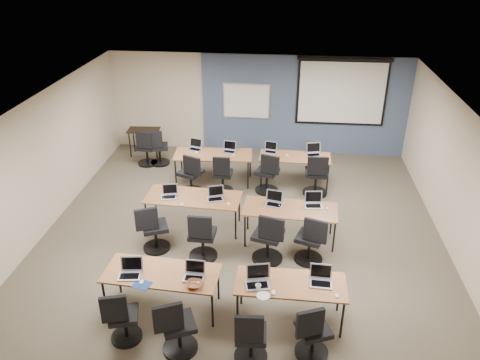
# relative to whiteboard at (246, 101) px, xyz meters

# --- Properties ---
(floor) EXTENTS (8.00, 9.00, 0.02)m
(floor) POSITION_rel_whiteboard_xyz_m (0.30, -4.43, -1.45)
(floor) COLOR #6B6354
(floor) RESTS_ON ground
(ceiling) EXTENTS (8.00, 9.00, 0.02)m
(ceiling) POSITION_rel_whiteboard_xyz_m (0.30, -4.43, 1.25)
(ceiling) COLOR white
(ceiling) RESTS_ON ground
(wall_back) EXTENTS (8.00, 0.04, 2.70)m
(wall_back) POSITION_rel_whiteboard_xyz_m (0.30, 0.07, -0.10)
(wall_back) COLOR beige
(wall_back) RESTS_ON ground
(wall_left) EXTENTS (0.04, 9.00, 2.70)m
(wall_left) POSITION_rel_whiteboard_xyz_m (-3.70, -4.43, -0.10)
(wall_left) COLOR beige
(wall_left) RESTS_ON ground
(wall_right) EXTENTS (0.04, 9.00, 2.70)m
(wall_right) POSITION_rel_whiteboard_xyz_m (4.30, -4.43, -0.10)
(wall_right) COLOR beige
(wall_right) RESTS_ON ground
(blue_accent_panel) EXTENTS (5.50, 0.04, 2.70)m
(blue_accent_panel) POSITION_rel_whiteboard_xyz_m (1.55, 0.04, -0.10)
(blue_accent_panel) COLOR #3D5977
(blue_accent_panel) RESTS_ON wall_back
(whiteboard) EXTENTS (1.28, 0.03, 0.98)m
(whiteboard) POSITION_rel_whiteboard_xyz_m (0.00, 0.00, 0.00)
(whiteboard) COLOR silver
(whiteboard) RESTS_ON wall_back
(projector_screen) EXTENTS (2.40, 0.10, 1.82)m
(projector_screen) POSITION_rel_whiteboard_xyz_m (2.50, -0.02, 0.44)
(projector_screen) COLOR black
(projector_screen) RESTS_ON wall_back
(training_table_front_left) EXTENTS (1.80, 0.75, 0.73)m
(training_table_front_left) POSITION_rel_whiteboard_xyz_m (-0.74, -6.48, -0.77)
(training_table_front_left) COLOR brown
(training_table_front_left) RESTS_ON floor
(training_table_front_right) EXTENTS (1.68, 0.70, 0.73)m
(training_table_front_right) POSITION_rel_whiteboard_xyz_m (1.27, -6.52, -0.77)
(training_table_front_right) COLOR brown
(training_table_front_right) RESTS_ON floor
(training_table_mid_left) EXTENTS (1.92, 0.80, 0.73)m
(training_table_mid_left) POSITION_rel_whiteboard_xyz_m (-0.70, -4.06, -0.76)
(training_table_mid_left) COLOR brown
(training_table_mid_left) RESTS_ON floor
(training_table_mid_right) EXTENTS (1.81, 0.75, 0.73)m
(training_table_mid_right) POSITION_rel_whiteboard_xyz_m (1.24, -4.32, -0.76)
(training_table_mid_right) COLOR brown
(training_table_mid_right) RESTS_ON floor
(training_table_back_left) EXTENTS (1.87, 0.78, 0.73)m
(training_table_back_left) POSITION_rel_whiteboard_xyz_m (-0.62, -1.94, -0.76)
(training_table_back_left) COLOR brown
(training_table_back_left) RESTS_ON floor
(training_table_back_right) EXTENTS (1.69, 0.70, 0.73)m
(training_table_back_right) POSITION_rel_whiteboard_xyz_m (1.34, -1.88, -0.77)
(training_table_back_right) COLOR #99683D
(training_table_back_right) RESTS_ON floor
(laptop_0) EXTENTS (0.34, 0.29, 0.26)m
(laptop_0) POSITION_rel_whiteboard_xyz_m (-1.20, -6.57, -0.66)
(laptop_0) COLOR #9D9EA8
(laptop_0) RESTS_ON training_table_front_left
(mouse_0) EXTENTS (0.09, 0.12, 0.04)m
(mouse_0) POSITION_rel_whiteboard_xyz_m (-0.98, -6.74, -0.71)
(mouse_0) COLOR white
(mouse_0) RESTS_ON training_table_front_left
(task_chair_0) EXTENTS (0.47, 0.46, 0.95)m
(task_chair_0) POSITION_rel_whiteboard_xyz_m (-1.16, -7.20, -1.06)
(task_chair_0) COLOR black
(task_chair_0) RESTS_ON floor
(laptop_1) EXTENTS (0.31, 0.27, 0.24)m
(laptop_1) POSITION_rel_whiteboard_xyz_m (-0.21, -6.52, -0.66)
(laptop_1) COLOR silver
(laptop_1) RESTS_ON training_table_front_left
(mouse_1) EXTENTS (0.07, 0.10, 0.03)m
(mouse_1) POSITION_rel_whiteboard_xyz_m (-0.12, -6.65, -0.71)
(mouse_1) COLOR white
(mouse_1) RESTS_ON training_table_front_left
(task_chair_1) EXTENTS (0.55, 0.52, 1.00)m
(task_chair_1) POSITION_rel_whiteboard_xyz_m (-0.32, -7.33, -1.04)
(task_chair_1) COLOR black
(task_chair_1) RESTS_ON floor
(laptop_2) EXTENTS (0.36, 0.31, 0.27)m
(laptop_2) POSITION_rel_whiteboard_xyz_m (0.77, -6.57, -0.65)
(laptop_2) COLOR #B5B5BC
(laptop_2) RESTS_ON training_table_front_right
(mouse_2) EXTENTS (0.07, 0.11, 0.04)m
(mouse_2) POSITION_rel_whiteboard_xyz_m (1.02, -6.78, -0.71)
(mouse_2) COLOR white
(mouse_2) RESTS_ON training_table_front_right
(task_chair_2) EXTENTS (0.48, 0.48, 0.97)m
(task_chair_2) POSITION_rel_whiteboard_xyz_m (0.73, -7.39, -1.05)
(task_chair_2) COLOR black
(task_chair_2) RESTS_ON floor
(laptop_3) EXTENTS (0.33, 0.28, 0.25)m
(laptop_3) POSITION_rel_whiteboard_xyz_m (1.72, -6.45, -0.66)
(laptop_3) COLOR #B7B7BD
(laptop_3) RESTS_ON training_table_front_right
(mouse_3) EXTENTS (0.07, 0.10, 0.03)m
(mouse_3) POSITION_rel_whiteboard_xyz_m (1.93, -6.75, -0.71)
(mouse_3) COLOR white
(mouse_3) RESTS_ON training_table_front_right
(task_chair_3) EXTENTS (0.51, 0.49, 0.97)m
(task_chair_3) POSITION_rel_whiteboard_xyz_m (1.59, -7.22, -1.05)
(task_chair_3) COLOR black
(task_chair_3) RESTS_ON floor
(laptop_4) EXTENTS (0.31, 0.26, 0.24)m
(laptop_4) POSITION_rel_whiteboard_xyz_m (-1.18, -4.09, -0.66)
(laptop_4) COLOR #A5A5AB
(laptop_4) RESTS_ON training_table_mid_left
(mouse_4) EXTENTS (0.06, 0.10, 0.03)m
(mouse_4) POSITION_rel_whiteboard_xyz_m (-0.86, -4.40, -0.71)
(mouse_4) COLOR white
(mouse_4) RESTS_ON training_table_mid_left
(task_chair_4) EXTENTS (0.55, 0.52, 1.00)m
(task_chair_4) POSITION_rel_whiteboard_xyz_m (-1.31, -4.92, -1.04)
(task_chair_4) COLOR black
(task_chair_4) RESTS_ON floor
(laptop_5) EXTENTS (0.31, 0.27, 0.24)m
(laptop_5) POSITION_rel_whiteboard_xyz_m (-0.25, -4.08, -0.66)
(laptop_5) COLOR #A2A2AF
(laptop_5) RESTS_ON training_table_mid_left
(mouse_5) EXTENTS (0.08, 0.11, 0.04)m
(mouse_5) POSITION_rel_whiteboard_xyz_m (0.04, -4.29, -0.71)
(mouse_5) COLOR white
(mouse_5) RESTS_ON training_table_mid_left
(task_chair_5) EXTENTS (0.54, 0.54, 1.01)m
(task_chair_5) POSITION_rel_whiteboard_xyz_m (-0.35, -5.09, -1.03)
(task_chair_5) COLOR black
(task_chair_5) RESTS_ON floor
(laptop_6) EXTENTS (0.33, 0.28, 0.25)m
(laptop_6) POSITION_rel_whiteboard_xyz_m (0.93, -4.18, -0.66)
(laptop_6) COLOR #B1B1B1
(laptop_6) RESTS_ON training_table_mid_right
(mouse_6) EXTENTS (0.06, 0.09, 0.03)m
(mouse_6) POSITION_rel_whiteboard_xyz_m (1.03, -4.27, -0.71)
(mouse_6) COLOR white
(mouse_6) RESTS_ON training_table_mid_right
(task_chair_6) EXTENTS (0.58, 0.58, 1.05)m
(task_chair_6) POSITION_rel_whiteboard_xyz_m (0.87, -5.04, -1.01)
(task_chair_6) COLOR black
(task_chair_6) RESTS_ON floor
(laptop_7) EXTENTS (0.34, 0.29, 0.26)m
(laptop_7) POSITION_rel_whiteboard_xyz_m (1.69, -4.15, -0.66)
(laptop_7) COLOR #ABABAB
(laptop_7) RESTS_ON training_table_mid_right
(mouse_7) EXTENTS (0.08, 0.10, 0.03)m
(mouse_7) POSITION_rel_whiteboard_xyz_m (1.96, -4.27, -0.71)
(mouse_7) COLOR white
(mouse_7) RESTS_ON training_table_mid_right
(task_chair_7) EXTENTS (0.55, 0.53, 1.01)m
(task_chair_7) POSITION_rel_whiteboard_xyz_m (1.64, -4.99, -1.03)
(task_chair_7) COLOR black
(task_chair_7) RESTS_ON floor
(laptop_8) EXTENTS (0.32, 0.28, 0.25)m
(laptop_8) POSITION_rel_whiteboard_xyz_m (-1.11, -1.68, -0.66)
(laptop_8) COLOR #AFAFAF
(laptop_8) RESTS_ON training_table_back_left
(mouse_8) EXTENTS (0.08, 0.11, 0.04)m
(mouse_8) POSITION_rel_whiteboard_xyz_m (-1.03, -1.92, -0.71)
(mouse_8) COLOR white
(mouse_8) RESTS_ON training_table_back_left
(task_chair_8) EXTENTS (0.57, 0.54, 1.02)m
(task_chair_8) POSITION_rel_whiteboard_xyz_m (-1.04, -2.62, -1.03)
(task_chair_8) COLOR black
(task_chair_8) RESTS_ON floor
(laptop_9) EXTENTS (0.31, 0.27, 0.24)m
(laptop_9) POSITION_rel_whiteboard_xyz_m (-0.25, -1.75, -0.66)
(laptop_9) COLOR #B9BAC5
(laptop_9) RESTS_ON training_table_back_left
(mouse_9) EXTENTS (0.09, 0.12, 0.04)m
(mouse_9) POSITION_rel_whiteboard_xyz_m (-0.12, -1.97, -0.71)
(mouse_9) COLOR white
(mouse_9) RESTS_ON training_table_back_left
(task_chair_9) EXTENTS (0.48, 0.48, 0.97)m
(task_chair_9) POSITION_rel_whiteboard_xyz_m (-0.33, -2.49, -1.05)
(task_chair_9) COLOR black
(task_chair_9) RESTS_ON floor
(laptop_10) EXTENTS (0.30, 0.26, 0.23)m
(laptop_10) POSITION_rel_whiteboard_xyz_m (0.75, -1.66, -0.66)
(laptop_10) COLOR #AAAAB4
(laptop_10) RESTS_ON training_table_back_right
(mouse_10) EXTENTS (0.08, 0.10, 0.03)m
(mouse_10) POSITION_rel_whiteboard_xyz_m (1.16, -1.86, -0.71)
(mouse_10) COLOR white
(mouse_10) RESTS_ON training_table_back_right
(task_chair_10) EXTENTS (0.56, 0.54, 1.02)m
(task_chair_10) POSITION_rel_whiteboard_xyz_m (0.72, -2.39, -1.03)
(task_chair_10) COLOR black
(task_chair_10) RESTS_ON floor
(laptop_11) EXTENTS (0.35, 0.30, 0.27)m
(laptop_11) POSITION_rel_whiteboard_xyz_m (1.78, -1.72, -0.65)
(laptop_11) COLOR #B0B0B1
(laptop_11) RESTS_ON training_table_back_right
(mouse_11) EXTENTS (0.07, 0.10, 0.03)m
(mouse_11) POSITION_rel_whiteboard_xyz_m (1.87, -1.99, -0.71)
(mouse_11) COLOR white
(mouse_11) RESTS_ON training_table_back_right
(task_chair_11) EXTENTS (0.57, 0.57, 1.05)m
(task_chair_11) POSITION_rel_whiteboard_xyz_m (1.84, -2.39, -1.01)
(task_chair_11) COLOR black
(task_chair_11) RESTS_ON floor
(blue_mousepad) EXTENTS (0.31, 0.28, 0.01)m
(blue_mousepad) POSITION_rel_whiteboard_xyz_m (-0.96, -6.79, -0.72)
(blue_mousepad) COLOR navy
(blue_mousepad) RESTS_ON training_table_front_left
(snack_bowl) EXTENTS (0.26, 0.26, 0.06)m
(snack_bowl) POSITION_rel_whiteboard_xyz_m (-0.17, -6.74, -0.69)
(snack_bowl) COLOR #9C6B3A
(snack_bowl) RESTS_ON training_table_front_left
(snack_plate) EXTENTS (0.25, 0.25, 0.01)m
(snack_plate) POSITION_rel_whiteboard_xyz_m (0.87, -6.86, -0.71)
(snack_plate) COLOR white
(snack_plate) RESTS_ON training_table_front_right
(coffee_cup) EXTENTS (0.10, 0.10, 0.07)m
(coffee_cup) POSITION_rel_whiteboard_xyz_m (0.79, -6.72, -0.67)
(coffee_cup) COLOR white
(coffee_cup) RESTS_ON snack_plate
(utility_table) EXTENTS (0.85, 0.47, 0.75)m
(utility_table) POSITION_rel_whiteboard_xyz_m (-2.74, -0.58, -0.80)
(utility_table) COLOR black
(utility_table) RESTS_ON floor
(spare_chair_a) EXTENTS (0.51, 0.51, 0.99)m
(spare_chair_a) POSITION_rel_whiteboard_xyz_m (-2.21, -1.14, -1.04)
(spare_chair_a) COLOR black
(spare_chair_a) RESTS_ON floor
(spare_chair_b) EXTENTS (0.51, 0.51, 0.99)m
(spare_chair_b) POSITION_rel_whiteboard_xyz_m (-2.52, -1.21, -1.04)
(spare_chair_b) COLOR black
(spare_chair_b) RESTS_ON floor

